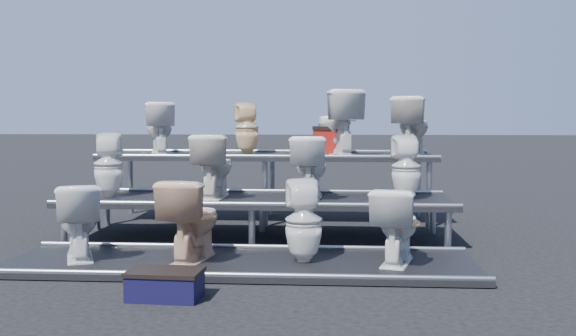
# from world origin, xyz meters

# --- Properties ---
(ground) EXTENTS (80.00, 80.00, 0.00)m
(ground) POSITION_xyz_m (0.00, 0.00, 0.00)
(ground) COLOR black
(ground) RESTS_ON ground
(tier_front) EXTENTS (4.20, 1.20, 0.06)m
(tier_front) POSITION_xyz_m (0.00, -1.30, 0.03)
(tier_front) COLOR black
(tier_front) RESTS_ON ground
(tier_mid) EXTENTS (4.20, 1.20, 0.46)m
(tier_mid) POSITION_xyz_m (0.00, 0.00, 0.23)
(tier_mid) COLOR black
(tier_mid) RESTS_ON ground
(tier_back) EXTENTS (4.20, 1.20, 0.86)m
(tier_back) POSITION_xyz_m (0.00, 1.30, 0.43)
(tier_back) COLOR black
(tier_back) RESTS_ON ground
(toilet_0) EXTENTS (0.62, 0.77, 0.69)m
(toilet_0) POSITION_xyz_m (-1.49, -1.30, 0.40)
(toilet_0) COLOR white
(toilet_0) RESTS_ON tier_front
(toilet_1) EXTENTS (0.53, 0.78, 0.74)m
(toilet_1) POSITION_xyz_m (-0.44, -1.30, 0.43)
(toilet_1) COLOR #DAAE89
(toilet_1) RESTS_ON tier_front
(toilet_2) EXTENTS (0.37, 0.38, 0.73)m
(toilet_2) POSITION_xyz_m (0.57, -1.30, 0.43)
(toilet_2) COLOR white
(toilet_2) RESTS_ON tier_front
(toilet_3) EXTENTS (0.54, 0.74, 0.67)m
(toilet_3) POSITION_xyz_m (1.38, -1.30, 0.40)
(toilet_3) COLOR white
(toilet_3) RESTS_ON tier_front
(toilet_4) EXTENTS (0.39, 0.39, 0.71)m
(toilet_4) POSITION_xyz_m (-1.66, 0.00, 0.82)
(toilet_4) COLOR white
(toilet_4) RESTS_ON tier_mid
(toilet_5) EXTENTS (0.42, 0.70, 0.70)m
(toilet_5) POSITION_xyz_m (-0.48, 0.00, 0.81)
(toilet_5) COLOR silver
(toilet_5) RESTS_ON tier_mid
(toilet_6) EXTENTS (0.42, 0.69, 0.69)m
(toilet_6) POSITION_xyz_m (0.58, 0.00, 0.80)
(toilet_6) COLOR white
(toilet_6) RESTS_ON tier_mid
(toilet_7) EXTENTS (0.33, 0.34, 0.69)m
(toilet_7) POSITION_xyz_m (1.61, 0.00, 0.81)
(toilet_7) COLOR white
(toilet_7) RESTS_ON tier_mid
(toilet_8) EXTENTS (0.56, 0.74, 0.67)m
(toilet_8) POSITION_xyz_m (-1.43, 1.30, 1.20)
(toilet_8) COLOR white
(toilet_8) RESTS_ON tier_back
(toilet_9) EXTENTS (0.38, 0.39, 0.68)m
(toilet_9) POSITION_xyz_m (-0.28, 1.30, 1.20)
(toilet_9) COLOR beige
(toilet_9) RESTS_ON tier_back
(toilet_10) EXTENTS (0.72, 0.92, 0.82)m
(toilet_10) POSITION_xyz_m (0.87, 1.30, 1.27)
(toilet_10) COLOR white
(toilet_10) RESTS_ON tier_back
(toilet_11) EXTENTS (0.62, 0.82, 0.74)m
(toilet_11) POSITION_xyz_m (1.82, 1.30, 1.23)
(toilet_11) COLOR silver
(toilet_11) RESTS_ON tier_back
(red_crate) EXTENTS (0.46, 0.38, 0.31)m
(red_crate) POSITION_xyz_m (0.79, 1.39, 1.02)
(red_crate) COLOR #9C1112
(red_crate) RESTS_ON tier_back
(step_stool) EXTENTS (0.54, 0.35, 0.19)m
(step_stool) POSITION_xyz_m (-0.42, -2.33, 0.09)
(step_stool) COLOR black
(step_stool) RESTS_ON ground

